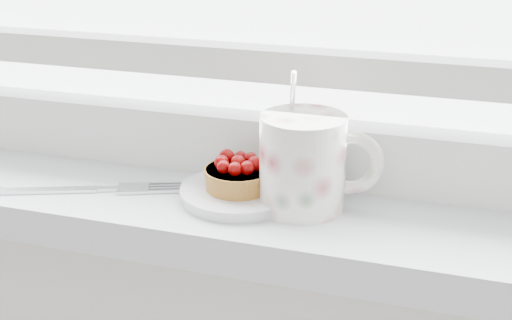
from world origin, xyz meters
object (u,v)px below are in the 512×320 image
at_px(raspberry_tart, 238,174).
at_px(fork, 80,190).
at_px(saucer, 238,193).
at_px(floral_mug, 306,161).

bearing_deg(raspberry_tart, fork, -168.55).
xyz_separation_m(raspberry_tart, fork, (-0.17, -0.03, -0.03)).
xyz_separation_m(saucer, fork, (-0.17, -0.03, -0.00)).
height_order(raspberry_tart, floral_mug, floral_mug).
xyz_separation_m(saucer, raspberry_tart, (-0.00, 0.00, 0.02)).
bearing_deg(saucer, floral_mug, 0.53).
height_order(saucer, fork, saucer).
height_order(floral_mug, fork, floral_mug).
height_order(raspberry_tart, fork, raspberry_tart).
distance_m(raspberry_tart, fork, 0.18).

